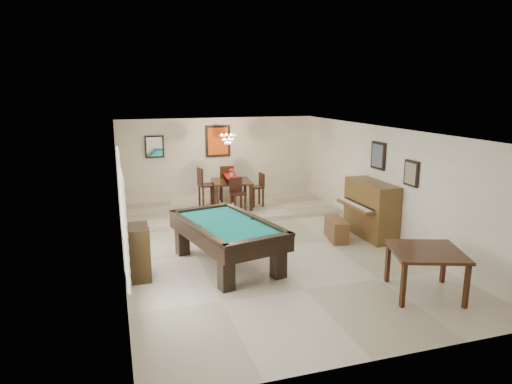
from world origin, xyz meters
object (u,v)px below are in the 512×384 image
dining_chair_west (207,188)px  upright_piano (365,210)px  square_table (425,272)px  chandelier (228,135)px  pool_table (227,244)px  dining_table (232,192)px  flower_vase (232,173)px  apothecary_chest (137,252)px  dining_chair_east (257,190)px  piano_bench (336,229)px  dining_chair_south (238,196)px  dining_chair_north (226,183)px

dining_chair_west → upright_piano: bearing=-142.4°
square_table → chandelier: 6.73m
upright_piano → pool_table: bearing=-167.8°
dining_table → flower_vase: 0.57m
square_table → dining_chair_west: (-2.49, 6.29, 0.32)m
flower_vase → dining_table: bearing=0.0°
apothecary_chest → dining_chair_east: 5.39m
square_table → piano_bench: square_table is taller
dining_chair_west → square_table: bearing=-165.1°
piano_bench → flower_vase: 3.71m
pool_table → piano_bench: 2.92m
square_table → apothecary_chest: (-4.65, 2.18, 0.10)m
piano_bench → dining_chair_south: dining_chair_south is taller
dining_table → dining_chair_south: size_ratio=1.10×
piano_bench → dining_chair_north: 4.31m
dining_chair_south → flower_vase: bearing=81.6°
piano_bench → dining_chair_north: dining_chair_north is taller
dining_chair_west → dining_chair_east: size_ratio=1.24×
apothecary_chest → dining_chair_west: bearing=62.3°
square_table → dining_chair_north: bearing=104.0°
dining_chair_west → pool_table: bearing=167.4°
piano_bench → upright_piano: bearing=-0.2°
square_table → dining_chair_north: dining_chair_north is taller
dining_chair_north → piano_bench: bearing=118.1°
dining_chair_west → dining_table: bearing=-100.3°
upright_piano → dining_table: 4.00m
apothecary_chest → dining_chair_west: (2.16, 4.11, 0.21)m
flower_vase → dining_chair_east: bearing=-3.8°
flower_vase → dining_chair_north: 0.91m
pool_table → dining_table: bearing=61.1°
pool_table → flower_vase: flower_vase is taller
flower_vase → dining_chair_south: flower_vase is taller
upright_piano → dining_chair_south: bearing=135.4°
dining_table → dining_chair_east: 0.73m
piano_bench → apothecary_chest: (-4.56, -0.89, 0.25)m
chandelier → dining_chair_west: bearing=172.2°
flower_vase → dining_chair_east: size_ratio=0.24×
square_table → upright_piano: (0.65, 3.07, 0.26)m
piano_bench → flower_vase: flower_vase is taller
dining_table → dining_chair_north: bearing=87.8°
pool_table → dining_chair_east: 4.31m
apothecary_chest → piano_bench: bearing=11.1°
dining_chair_south → dining_chair_north: size_ratio=0.89×
apothecary_chest → dining_table: dining_table is taller
dining_chair_north → chandelier: chandelier is taller
dining_chair_west → piano_bench: bearing=-149.9°
pool_table → flower_vase: 4.16m
square_table → dining_chair_south: size_ratio=1.17×
flower_vase → dining_chair_east: 0.91m
dining_chair_south → dining_chair_east: bearing=36.4°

